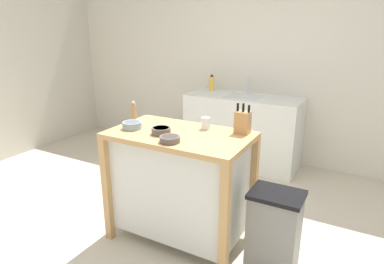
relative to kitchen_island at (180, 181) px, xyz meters
The scene contains 14 objects.
ground_plane 0.54m from the kitchen_island, 84.87° to the right, with size 6.98×6.98×0.00m, color #BCB29E.
wall_back 2.26m from the kitchen_island, 89.62° to the left, with size 5.98×0.10×2.60m, color beige.
wall_left 3.15m from the kitchen_island, 167.13° to the left, with size 0.10×2.87×2.60m, color beige.
kitchen_island is the anchor object (origin of this frame).
knife_block 0.69m from the kitchen_island, 27.29° to the left, with size 0.11×0.09×0.23m.
bowl_ceramic_small 0.46m from the kitchen_island, 138.61° to the right, with size 0.15×0.15×0.05m.
bowl_ceramic_wide 0.59m from the kitchen_island, 166.93° to the right, with size 0.15×0.15×0.06m.
bowl_stoneware_deep 0.49m from the kitchen_island, 76.79° to the right, with size 0.15×0.15×0.04m.
drinking_cup 0.51m from the kitchen_island, 54.47° to the left, with size 0.07×0.07×0.10m.
pepper_grinder 0.68m from the kitchen_island, behind, with size 0.04×0.04×0.19m.
trash_bin 0.81m from the kitchen_island, ahead, with size 0.36×0.28×0.63m.
sink_counter 1.77m from the kitchen_island, 94.07° to the left, with size 1.40×0.60×0.88m.
sink_faucet 1.97m from the kitchen_island, 93.77° to the left, with size 0.02×0.02×0.22m.
bottle_spray_cleaner 2.04m from the kitchen_island, 108.44° to the left, with size 0.06×0.06×0.21m.
Camera 1 is at (1.25, -1.94, 1.72)m, focal length 31.41 mm.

